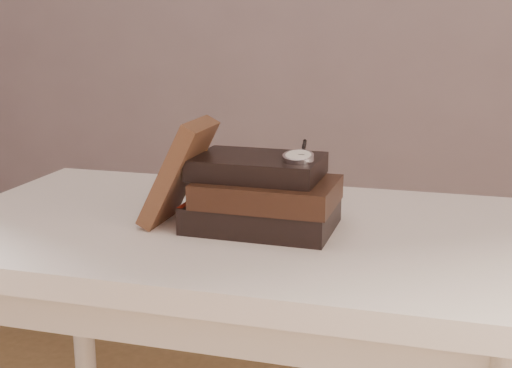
# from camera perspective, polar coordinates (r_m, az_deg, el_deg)

# --- Properties ---
(table) EXTENTS (1.00, 0.60, 0.75)m
(table) POSITION_cam_1_polar(r_m,az_deg,el_deg) (1.19, -2.43, -7.46)
(table) COLOR white
(table) RESTS_ON ground
(book_stack) EXTENTS (0.25, 0.18, 0.12)m
(book_stack) POSITION_cam_1_polar(r_m,az_deg,el_deg) (1.11, 0.57, -0.98)
(book_stack) COLOR black
(book_stack) RESTS_ON table
(journal) EXTENTS (0.11, 0.12, 0.18)m
(journal) POSITION_cam_1_polar(r_m,az_deg,el_deg) (1.13, -6.65, 1.02)
(journal) COLOR #412619
(journal) RESTS_ON table
(pocket_watch) EXTENTS (0.05, 0.15, 0.02)m
(pocket_watch) POSITION_cam_1_polar(r_m,az_deg,el_deg) (1.07, 3.68, 2.39)
(pocket_watch) COLOR silver
(pocket_watch) RESTS_ON book_stack
(eyeglasses) EXTENTS (0.10, 0.12, 0.05)m
(eyeglasses) POSITION_cam_1_polar(r_m,az_deg,el_deg) (1.21, -2.25, 0.86)
(eyeglasses) COLOR silver
(eyeglasses) RESTS_ON book_stack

